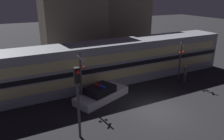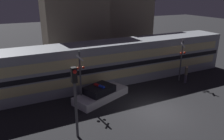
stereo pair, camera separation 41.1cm
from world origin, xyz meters
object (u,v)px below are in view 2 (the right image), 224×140
train (121,61)px  traffic_light_corner (75,93)px  crossing_signal_near (181,59)px  police_car (101,94)px  pedestrian (186,74)px

train → traffic_light_corner: traffic_light_corner is taller
crossing_signal_near → traffic_light_corner: bearing=-160.1°
train → police_car: bearing=-138.7°
train → police_car: (-3.54, -3.11, -1.52)m
train → crossing_signal_near: (5.17, -2.79, 0.26)m
crossing_signal_near → traffic_light_corner: traffic_light_corner is taller
pedestrian → crossing_signal_near: bearing=102.5°
pedestrian → traffic_light_corner: size_ratio=0.39×
crossing_signal_near → train: bearing=151.7°
police_car → crossing_signal_near: (8.72, 0.33, 1.78)m
pedestrian → traffic_light_corner: 12.81m
police_car → traffic_light_corner: (-3.24, -4.00, 2.46)m
police_car → pedestrian: (8.87, -0.36, 0.41)m
pedestrian → crossing_signal_near: size_ratio=0.42×
pedestrian → traffic_light_corner: traffic_light_corner is taller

